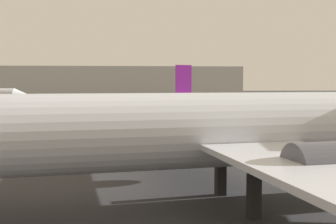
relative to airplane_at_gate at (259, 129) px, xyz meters
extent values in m
cylinder|color=silver|center=(0.34, 0.05, 0.02)|extent=(30.37, 8.10, 3.42)
cube|color=silver|center=(-1.16, -0.18, -0.49)|extent=(9.43, 31.53, 0.24)
cylinder|color=#4C4C54|center=(-1.18, 5.81, -0.66)|extent=(3.18, 2.20, 1.76)
cylinder|color=#4C4C54|center=(0.66, -5.90, -0.66)|extent=(3.18, 2.20, 1.76)
cube|color=black|center=(-1.46, 1.75, -2.65)|extent=(0.56, 0.56, 1.91)
cube|color=black|center=(-0.85, -2.12, -2.65)|extent=(0.56, 0.56, 1.91)
cylinder|color=#B2BCCC|center=(-6.57, 39.80, -0.85)|extent=(18.89, 8.14, 2.78)
cone|color=#B2BCCC|center=(-17.08, 36.62, -0.85)|extent=(3.73, 3.55, 2.78)
cone|color=#B2BCCC|center=(3.94, 42.98, -0.85)|extent=(3.73, 3.55, 2.78)
cube|color=#B2BCCC|center=(-5.66, 40.07, -1.27)|extent=(9.12, 20.66, 0.19)
cube|color=#B2BCCC|center=(2.10, 42.42, -0.58)|extent=(3.70, 6.82, 0.13)
cube|color=purple|center=(1.73, 42.31, 2.67)|extent=(2.46, 0.95, 4.26)
cylinder|color=#4C4C54|center=(-5.07, 36.17, -1.41)|extent=(2.65, 2.03, 1.41)
cylinder|color=#4C4C54|center=(-7.34, 43.65, -1.41)|extent=(2.65, 2.03, 1.41)
cube|color=black|center=(-12.36, 38.05, -2.92)|extent=(0.49, 0.49, 1.36)
cube|color=black|center=(-5.21, 38.58, -2.92)|extent=(0.49, 0.49, 1.36)
cube|color=black|center=(-6.12, 41.57, -2.92)|extent=(0.49, 0.49, 1.36)
cone|color=silver|center=(-26.42, 63.31, -0.37)|extent=(3.41, 3.11, 3.03)
cube|color=#1972BF|center=(11.01, 14.52, -2.80)|extent=(2.72, 2.16, 1.00)
cylinder|color=black|center=(10.48, 15.40, -3.30)|extent=(0.63, 0.43, 0.60)
cylinder|color=black|center=(10.01, 14.33, -3.30)|extent=(0.63, 0.43, 0.60)
cube|color=#B7B7B2|center=(-12.98, 113.65, 1.69)|extent=(79.90, 22.38, 10.60)
camera|label=1|loc=(-6.06, -19.40, 2.18)|focal=45.18mm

